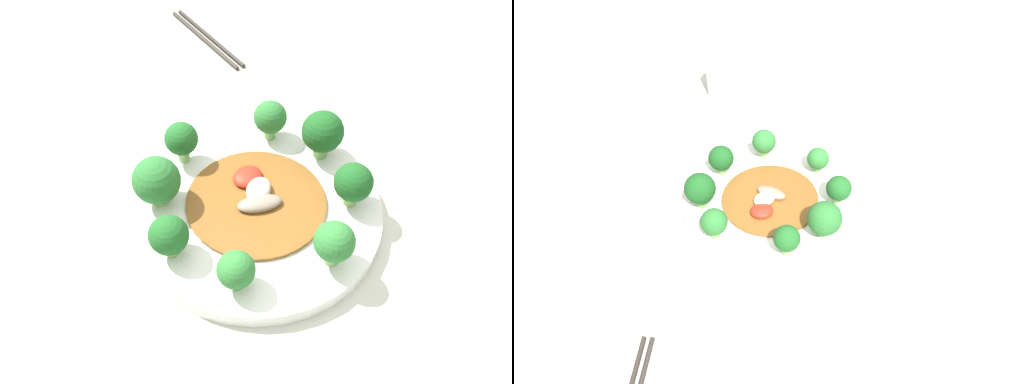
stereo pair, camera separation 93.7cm
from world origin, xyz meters
TOP-DOWN VIEW (x-y plane):
  - ground_plane at (0.00, 0.00)m, footprint 8.00×8.00m
  - table at (0.00, 0.00)m, footprint 1.06×0.75m
  - plate at (-0.03, 0.04)m, footprint 0.30×0.30m
  - broccoli_west at (-0.14, 0.06)m, footprint 0.04×0.04m
  - broccoli_south at (-0.02, -0.07)m, footprint 0.05×0.05m
  - broccoli_southwest at (-0.11, -0.04)m, footprint 0.04×0.04m
  - broccoli_northwest at (-0.10, 0.13)m, footprint 0.04×0.04m
  - broccoli_north at (-0.02, 0.15)m, footprint 0.06×0.06m
  - broccoli_east at (0.09, 0.02)m, footprint 0.04×0.04m
  - broccoli_northeast at (0.05, 0.13)m, footprint 0.04×0.04m
  - broccoli_southeast at (0.06, -0.04)m, footprint 0.05×0.05m
  - stirfry_center at (-0.02, 0.04)m, footprint 0.17×0.17m
  - drinking_glass at (-0.22, -0.26)m, footprint 0.06×0.06m

SIDE VIEW (x-z plane):
  - ground_plane at x=0.00m, z-range 0.00..0.00m
  - table at x=0.00m, z-range 0.00..0.74m
  - plate at x=-0.03m, z-range 0.74..0.76m
  - stirfry_center at x=-0.02m, z-range 0.75..0.77m
  - drinking_glass at x=-0.22m, z-range 0.74..0.83m
  - broccoli_west at x=-0.14m, z-range 0.76..0.81m
  - broccoli_northwest at x=-0.10m, z-range 0.76..0.82m
  - broccoli_east at x=0.09m, z-range 0.76..0.82m
  - broccoli_south at x=-0.02m, z-range 0.76..0.82m
  - broccoli_southwest at x=-0.11m, z-range 0.76..0.82m
  - broccoli_northeast at x=0.05m, z-range 0.76..0.82m
  - broccoli_north at x=-0.02m, z-range 0.76..0.83m
  - broccoli_southeast at x=0.06m, z-range 0.76..0.83m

